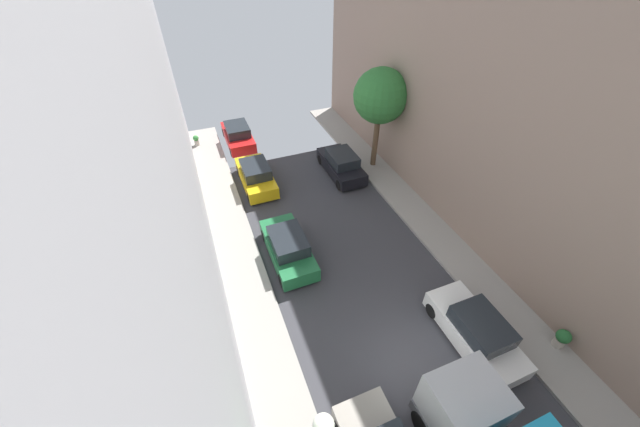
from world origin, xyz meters
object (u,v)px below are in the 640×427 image
parked_car_right_1 (476,331)px  parked_car_right_2 (341,164)px  parked_car_left_3 (256,176)px  parked_car_left_4 (238,135)px  potted_plant_2 (196,140)px  street_tree_1 (381,97)px  potted_plant_0 (562,338)px  parked_car_left_2 (288,247)px

parked_car_right_1 → parked_car_right_2: same height
parked_car_left_3 → parked_car_right_1: size_ratio=1.00×
parked_car_left_4 → parked_car_right_1: (5.40, -18.92, 0.00)m
parked_car_left_3 → potted_plant_2: size_ratio=5.60×
street_tree_1 → potted_plant_0: 14.76m
parked_car_left_4 → parked_car_right_2: (5.40, -6.25, 0.00)m
street_tree_1 → potted_plant_2: 13.41m
parked_car_right_2 → potted_plant_0: parked_car_right_2 is taller
potted_plant_2 → parked_car_right_2: bearing=-40.1°
parked_car_right_2 → street_tree_1: size_ratio=0.67×
parked_car_right_1 → potted_plant_2: parked_car_right_1 is taller
parked_car_left_4 → potted_plant_0: 21.98m
parked_car_left_4 → street_tree_1: size_ratio=0.67×
parked_car_left_3 → potted_plant_0: 17.03m
parked_car_left_2 → parked_car_right_1: same height
potted_plant_2 → parked_car_left_4: bearing=-14.4°
parked_car_left_3 → parked_car_left_2: bearing=-90.0°
parked_car_left_2 → potted_plant_2: (-2.90, 12.74, -0.16)m
parked_car_right_1 → street_tree_1: bearing=79.5°
parked_car_left_3 → potted_plant_0: (8.34, -14.85, -0.09)m
parked_car_left_4 → potted_plant_0: (8.34, -20.33, -0.09)m
parked_car_left_4 → parked_car_left_3: bearing=-90.0°
parked_car_left_2 → street_tree_1: (7.77, 5.81, 4.08)m
potted_plant_0 → street_tree_1: bearing=92.3°
parked_car_left_2 → parked_car_right_2: size_ratio=1.00×
parked_car_right_2 → parked_car_left_2: bearing=-133.2°
potted_plant_0 → parked_car_right_1: bearing=154.3°
parked_car_left_3 → potted_plant_2: (-2.90, 6.22, -0.16)m
parked_car_right_2 → potted_plant_2: (-8.30, 6.99, -0.16)m
parked_car_left_2 → parked_car_left_4: same height
parked_car_right_2 → potted_plant_0: 14.38m
parked_car_left_3 → parked_car_right_2: (5.40, -0.77, 0.00)m
parked_car_left_3 → potted_plant_0: parked_car_left_3 is taller
parked_car_left_3 → parked_car_right_2: same height
potted_plant_2 → parked_car_left_3: bearing=-65.0°
parked_car_left_4 → parked_car_right_2: bearing=-49.2°
potted_plant_0 → potted_plant_2: size_ratio=1.15×
parked_car_left_4 → parked_car_right_2: same height
parked_car_left_4 → potted_plant_2: size_ratio=5.60×
parked_car_left_4 → parked_car_right_2: 8.26m
parked_car_left_3 → parked_car_left_4: 5.48m
potted_plant_0 → parked_car_left_2: bearing=135.0°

